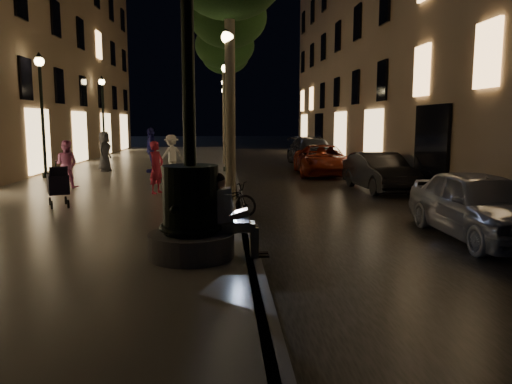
{
  "coord_description": "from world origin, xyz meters",
  "views": [
    {
      "loc": [
        -0.49,
        -5.98,
        2.4
      ],
      "look_at": [
        0.12,
        3.0,
        1.12
      ],
      "focal_mm": 35.0,
      "sensor_mm": 36.0,
      "label": 1
    }
  ],
  "objects": [
    {
      "name": "ground",
      "position": [
        0.0,
        15.0,
        0.0
      ],
      "size": [
        120.0,
        120.0,
        0.0
      ],
      "primitive_type": "plane",
      "color": "black",
      "rests_on": "ground"
    },
    {
      "name": "cobble_lane",
      "position": [
        3.0,
        15.0,
        0.01
      ],
      "size": [
        6.0,
        45.0,
        0.02
      ],
      "primitive_type": "cube",
      "color": "black",
      "rests_on": "ground"
    },
    {
      "name": "promenade",
      "position": [
        -4.0,
        15.0,
        0.1
      ],
      "size": [
        8.0,
        45.0,
        0.2
      ],
      "primitive_type": "cube",
      "color": "#69655C",
      "rests_on": "ground"
    },
    {
      "name": "curb_strip",
      "position": [
        0.0,
        15.0,
        0.1
      ],
      "size": [
        0.25,
        45.0,
        0.2
      ],
      "primitive_type": "cube",
      "color": "#59595B",
      "rests_on": "ground"
    },
    {
      "name": "building_right",
      "position": [
        10.0,
        18.0,
        7.5
      ],
      "size": [
        8.0,
        36.0,
        15.0
      ],
      "primitive_type": "cube",
      "color": "#78634B",
      "rests_on": "ground"
    },
    {
      "name": "fountain_lamppost",
      "position": [
        -1.0,
        2.0,
        1.21
      ],
      "size": [
        1.4,
        1.4,
        5.21
      ],
      "color": "#59595B",
      "rests_on": "promenade"
    },
    {
      "name": "seated_man_laptop",
      "position": [
        -0.39,
        2.0,
        0.92
      ],
      "size": [
        1.01,
        0.34,
        1.38
      ],
      "color": "tan",
      "rests_on": "promenade"
    },
    {
      "name": "tree_second",
      "position": [
        -0.2,
        14.0,
        6.33
      ],
      "size": [
        3.0,
        3.0,
        7.4
      ],
      "color": "#6B604C",
      "rests_on": "promenade"
    },
    {
      "name": "tree_third",
      "position": [
        -0.3,
        20.0,
        6.14
      ],
      "size": [
        3.0,
        3.0,
        7.2
      ],
      "color": "#6B604C",
      "rests_on": "promenade"
    },
    {
      "name": "tree_far",
      "position": [
        -0.22,
        26.0,
        6.43
      ],
      "size": [
        3.0,
        3.0,
        7.5
      ],
      "color": "#6B604C",
      "rests_on": "promenade"
    },
    {
      "name": "lamp_curb_a",
      "position": [
        -0.3,
        8.0,
        3.24
      ],
      "size": [
        0.36,
        0.36,
        4.81
      ],
      "color": "black",
      "rests_on": "promenade"
    },
    {
      "name": "lamp_curb_b",
      "position": [
        -0.3,
        16.0,
        3.24
      ],
      "size": [
        0.36,
        0.36,
        4.81
      ],
      "color": "black",
      "rests_on": "promenade"
    },
    {
      "name": "lamp_curb_c",
      "position": [
        -0.3,
        24.0,
        3.24
      ],
      "size": [
        0.36,
        0.36,
        4.81
      ],
      "color": "black",
      "rests_on": "promenade"
    },
    {
      "name": "lamp_curb_d",
      "position": [
        -0.3,
        32.0,
        3.24
      ],
      "size": [
        0.36,
        0.36,
        4.81
      ],
      "color": "black",
      "rests_on": "promenade"
    },
    {
      "name": "lamp_left_b",
      "position": [
        -7.4,
        14.0,
        3.24
      ],
      "size": [
        0.36,
        0.36,
        4.81
      ],
      "color": "black",
      "rests_on": "promenade"
    },
    {
      "name": "lamp_left_c",
      "position": [
        -7.4,
        24.0,
        3.24
      ],
      "size": [
        0.36,
        0.36,
        4.81
      ],
      "color": "black",
      "rests_on": "promenade"
    },
    {
      "name": "stroller",
      "position": [
        -4.71,
        7.07,
        0.79
      ],
      "size": [
        0.76,
        1.15,
        1.18
      ],
      "rotation": [
        0.0,
        0.0,
        0.39
      ],
      "color": "black",
      "rests_on": "promenade"
    },
    {
      "name": "car_front",
      "position": [
        4.75,
        3.7,
        0.71
      ],
      "size": [
        1.7,
        4.16,
        1.41
      ],
      "primitive_type": "imported",
      "rotation": [
        0.0,
        0.0,
        0.01
      ],
      "color": "#AAABB2",
      "rests_on": "ground"
    },
    {
      "name": "car_second",
      "position": [
        4.93,
        10.8,
        0.66
      ],
      "size": [
        1.72,
        4.11,
        1.32
      ],
      "primitive_type": "imported",
      "rotation": [
        0.0,
        0.0,
        0.08
      ],
      "color": "black",
      "rests_on": "ground"
    },
    {
      "name": "car_third",
      "position": [
        4.0,
        16.05,
        0.67
      ],
      "size": [
        2.5,
        4.96,
        1.34
      ],
      "primitive_type": "imported",
      "rotation": [
        0.0,
        0.0,
        -0.06
      ],
      "color": "maroon",
      "rests_on": "ground"
    },
    {
      "name": "car_rear",
      "position": [
        4.42,
        20.9,
        0.76
      ],
      "size": [
        2.39,
        5.33,
        1.52
      ],
      "primitive_type": "imported",
      "rotation": [
        0.0,
        0.0,
        0.05
      ],
      "color": "#313237",
      "rests_on": "ground"
    },
    {
      "name": "car_fifth",
      "position": [
        5.1,
        27.28,
        0.67
      ],
      "size": [
        1.78,
        4.19,
        1.34
      ],
      "primitive_type": "imported",
      "rotation": [
        0.0,
        0.0,
        -0.09
      ],
      "color": "gray",
      "rests_on": "ground"
    },
    {
      "name": "pedestrian_red",
      "position": [
        -2.49,
        9.36,
        1.0
      ],
      "size": [
        0.61,
        0.7,
        1.6
      ],
      "primitive_type": "imported",
      "rotation": [
        0.0,
        0.0,
        1.09
      ],
      "color": "#B6243C",
      "rests_on": "promenade"
    },
    {
      "name": "pedestrian_pink",
      "position": [
        -5.62,
        10.82,
        0.99
      ],
      "size": [
        0.85,
        0.71,
        1.58
      ],
      "primitive_type": "imported",
      "rotation": [
        0.0,
        0.0,
        2.99
      ],
      "color": "#CE6DA6",
      "rests_on": "promenade"
    },
    {
      "name": "pedestrian_white",
      "position": [
        -2.57,
        14.79,
        1.02
      ],
      "size": [
        1.23,
        1.09,
        1.65
      ],
      "primitive_type": "imported",
      "rotation": [
        0.0,
        0.0,
        3.72
      ],
      "color": "silver",
      "rests_on": "promenade"
    },
    {
      "name": "pedestrian_blue",
      "position": [
        -3.54,
        15.84,
        1.16
      ],
      "size": [
        0.61,
        1.18,
        1.92
      ],
      "primitive_type": "imported",
      "rotation": [
        0.0,
        0.0,
        4.84
      ],
      "color": "navy",
      "rests_on": "promenade"
    },
    {
      "name": "pedestrian_dark",
      "position": [
        -5.67,
        16.44,
        1.08
      ],
      "size": [
        0.7,
        0.94,
        1.75
      ],
      "primitive_type": "imported",
      "rotation": [
        0.0,
        0.0,
        1.39
      ],
      "color": "#303034",
      "rests_on": "promenade"
    },
    {
      "name": "bicycle",
      "position": [
        -0.4,
        5.62,
        0.6
      ],
      "size": [
        1.6,
        1.14,
        0.8
      ],
      "primitive_type": "imported",
      "rotation": [
        0.0,
        0.0,
        1.12
      ],
      "color": "black",
      "rests_on": "promenade"
    }
  ]
}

